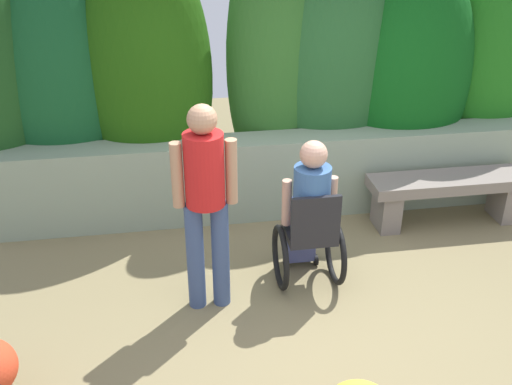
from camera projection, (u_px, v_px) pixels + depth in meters
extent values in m
plane|color=olive|center=(316.00, 326.00, 4.70)|extent=(11.35, 11.35, 0.00)
cube|color=gray|center=(273.00, 176.00, 6.13)|extent=(5.59, 0.38, 0.85)
ellipsoid|color=#144C24|center=(60.00, 84.00, 5.93)|extent=(1.36, 0.95, 2.63)
ellipsoid|color=#1F4E0D|center=(148.00, 77.00, 5.91)|extent=(1.27, 0.89, 2.76)
ellipsoid|color=#2C6022|center=(276.00, 62.00, 6.11)|extent=(1.02, 0.71, 2.92)
ellipsoid|color=#235627|center=(333.00, 64.00, 6.27)|extent=(1.42, 1.00, 2.80)
ellipsoid|color=#0E4F15|center=(408.00, 77.00, 6.32)|extent=(1.35, 0.94, 2.52)
ellipsoid|color=#1E6B19|center=(489.00, 70.00, 6.59)|extent=(1.27, 0.89, 2.51)
cube|color=slate|center=(386.00, 209.00, 5.96)|extent=(0.20, 0.35, 0.40)
cube|color=slate|center=(505.00, 200.00, 6.14)|extent=(0.20, 0.35, 0.40)
cube|color=slate|center=(450.00, 182.00, 5.93)|extent=(1.63, 0.41, 0.11)
cube|color=black|center=(309.00, 233.00, 4.98)|extent=(0.40, 0.40, 0.06)
cube|color=black|center=(316.00, 219.00, 4.72)|extent=(0.40, 0.04, 0.40)
cube|color=black|center=(299.00, 252.00, 5.45)|extent=(0.28, 0.12, 0.03)
torus|color=black|center=(280.00, 257.00, 5.05)|extent=(0.05, 0.56, 0.56)
torus|color=black|center=(336.00, 252.00, 5.12)|extent=(0.05, 0.56, 0.56)
cylinder|color=black|center=(285.00, 263.00, 5.39)|extent=(0.03, 0.10, 0.10)
cylinder|color=black|center=(316.00, 260.00, 5.43)|extent=(0.03, 0.10, 0.10)
cube|color=#444A7B|center=(307.00, 215.00, 5.02)|extent=(0.30, 0.40, 0.16)
cube|color=#444A7B|center=(300.00, 238.00, 5.36)|extent=(0.26, 0.14, 0.43)
cylinder|color=#386097|center=(312.00, 196.00, 4.80)|extent=(0.30, 0.30, 0.50)
cylinder|color=tan|center=(287.00, 203.00, 4.86)|extent=(0.08, 0.08, 0.40)
cylinder|color=tan|center=(332.00, 199.00, 4.92)|extent=(0.08, 0.08, 0.40)
sphere|color=tan|center=(314.00, 154.00, 4.63)|extent=(0.22, 0.22, 0.22)
cylinder|color=#394C77|center=(195.00, 257.00, 4.73)|extent=(0.14, 0.14, 0.93)
cylinder|color=#394C77|center=(221.00, 254.00, 4.76)|extent=(0.14, 0.14, 0.93)
cylinder|color=red|center=(204.00, 170.00, 4.40)|extent=(0.30, 0.30, 0.57)
cylinder|color=tan|center=(177.00, 175.00, 4.38)|extent=(0.09, 0.09, 0.51)
cylinder|color=tan|center=(231.00, 172.00, 4.44)|extent=(0.09, 0.09, 0.51)
sphere|color=tan|center=(202.00, 119.00, 4.22)|extent=(0.22, 0.22, 0.22)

